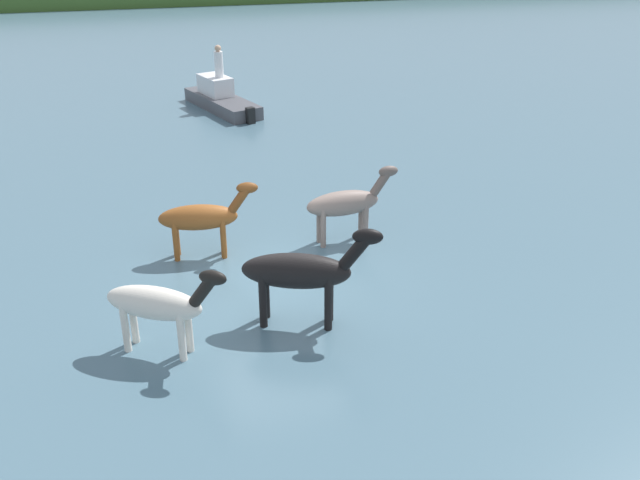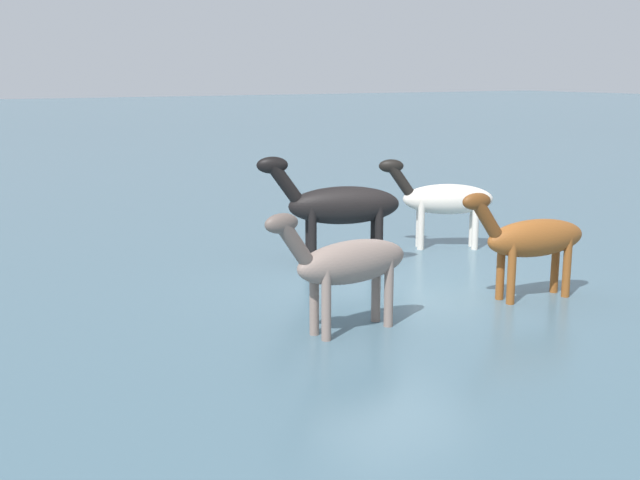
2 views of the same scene
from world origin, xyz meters
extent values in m
plane|color=#476675|center=(0.00, 0.00, 0.00)|extent=(188.58, 188.58, 0.00)
cube|color=#3B5C26|center=(0.00, 46.05, 0.00)|extent=(169.72, 6.00, 2.40)
ellipsoid|color=brown|center=(-1.39, 1.75, 0.95)|extent=(1.77, 0.72, 0.58)
cylinder|color=brown|center=(-0.86, 1.82, 0.47)|extent=(0.13, 0.13, 0.95)
cylinder|color=brown|center=(-0.90, 1.54, 0.47)|extent=(0.13, 0.13, 0.95)
cylinder|color=brown|center=(-1.89, 1.95, 0.47)|extent=(0.13, 0.13, 0.95)
cylinder|color=brown|center=(-1.92, 1.67, 0.47)|extent=(0.13, 0.13, 0.95)
cylinder|color=brown|center=(-0.49, 1.63, 1.33)|extent=(0.55, 0.26, 0.63)
ellipsoid|color=brown|center=(-0.31, 1.61, 1.58)|extent=(0.49, 0.26, 0.25)
ellipsoid|color=black|center=(0.06, -1.47, 1.11)|extent=(2.09, 1.23, 0.68)
cylinder|color=black|center=(0.68, -1.52, 0.56)|extent=(0.15, 0.15, 1.11)
cylinder|color=black|center=(0.58, -1.83, 0.56)|extent=(0.15, 0.15, 1.11)
cylinder|color=black|center=(-0.45, -1.12, 0.56)|extent=(0.15, 0.15, 1.11)
cylinder|color=black|center=(-0.56, -1.42, 0.56)|extent=(0.15, 0.15, 1.11)
cylinder|color=black|center=(1.07, -1.83, 1.55)|extent=(0.66, 0.42, 0.74)
ellipsoid|color=black|center=(1.27, -1.90, 1.85)|extent=(0.60, 0.40, 0.30)
ellipsoid|color=gray|center=(1.88, 1.69, 0.96)|extent=(1.77, 0.64, 0.58)
cylinder|color=gray|center=(2.39, 1.87, 0.48)|extent=(0.13, 0.13, 0.96)
cylinder|color=gray|center=(2.41, 1.59, 0.48)|extent=(0.13, 0.13, 0.96)
cylinder|color=gray|center=(1.35, 1.79, 0.48)|extent=(0.13, 0.13, 0.96)
cylinder|color=gray|center=(1.37, 1.51, 0.48)|extent=(0.13, 0.13, 0.96)
cylinder|color=#63544C|center=(2.79, 1.76, 1.34)|extent=(0.54, 0.24, 0.64)
ellipsoid|color=#63544C|center=(2.98, 1.77, 1.60)|extent=(0.49, 0.24, 0.26)
ellipsoid|color=silver|center=(-2.49, -1.74, 0.98)|extent=(1.80, 1.33, 0.60)
cylinder|color=silver|center=(-1.96, -1.88, 0.49)|extent=(0.13, 0.13, 0.98)
cylinder|color=silver|center=(-2.10, -2.13, 0.49)|extent=(0.13, 0.13, 0.98)
cylinder|color=silver|center=(-2.88, -1.35, 0.49)|extent=(0.13, 0.13, 0.98)
cylinder|color=silver|center=(-3.03, -1.60, 0.49)|extent=(0.13, 0.13, 0.98)
cylinder|color=black|center=(-1.68, -2.20, 1.37)|extent=(0.57, 0.45, 0.65)
ellipsoid|color=black|center=(-1.51, -2.30, 1.63)|extent=(0.52, 0.42, 0.26)
cube|color=#4C4C51|center=(0.69, 13.83, 0.16)|extent=(2.51, 4.41, 0.63)
cube|color=silver|center=(0.52, 14.32, 0.83)|extent=(1.29, 1.72, 0.70)
cube|color=black|center=(1.41, 11.73, 0.24)|extent=(0.34, 0.32, 0.68)
cylinder|color=silver|center=(0.68, 14.07, 1.65)|extent=(0.32, 0.32, 0.95)
sphere|color=tan|center=(0.68, 14.07, 2.25)|extent=(0.24, 0.24, 0.24)
camera|label=1|loc=(-2.35, -12.39, 7.17)|focal=39.28mm
camera|label=2|loc=(7.42, 10.45, 3.46)|focal=44.90mm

